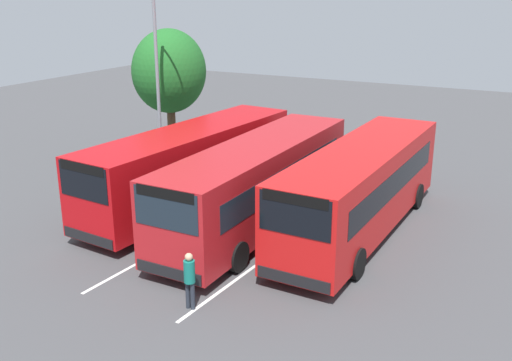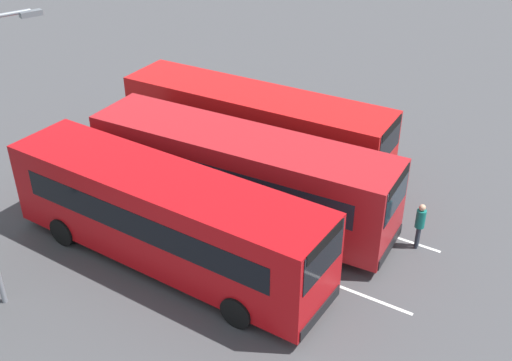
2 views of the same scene
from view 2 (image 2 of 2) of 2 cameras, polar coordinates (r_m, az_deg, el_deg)
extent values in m
plane|color=#424244|center=(23.08, -2.83, -2.69)|extent=(73.63, 73.63, 0.00)
cube|color=#B70C11|center=(19.72, -8.45, -3.25)|extent=(11.41, 3.54, 2.88)
cube|color=black|center=(16.69, 6.16, -6.94)|extent=(0.32, 2.24, 1.21)
cube|color=black|center=(20.32, -6.26, -0.81)|extent=(9.40, 0.93, 0.92)
cube|color=black|center=(18.80, -10.97, -4.14)|extent=(9.40, 0.93, 0.92)
cube|color=black|center=(16.39, 6.32, -5.63)|extent=(0.28, 2.03, 0.32)
cube|color=black|center=(17.97, 5.89, -11.99)|extent=(0.31, 2.34, 0.36)
cylinder|color=black|center=(19.53, 2.31, -7.96)|extent=(1.04, 0.37, 1.02)
cylinder|color=black|center=(17.99, -1.76, -12.03)|extent=(1.04, 0.37, 1.02)
cylinder|color=black|center=(23.30, -13.01, -1.70)|extent=(1.04, 0.37, 1.02)
cylinder|color=black|center=(22.02, -17.40, -4.52)|extent=(1.04, 0.37, 1.02)
cube|color=#AD191E|center=(21.81, -1.46, 0.72)|extent=(11.26, 2.68, 2.88)
cube|color=#19232D|center=(19.60, 12.79, -1.27)|extent=(0.15, 2.24, 1.21)
cube|color=#19232D|center=(22.58, 0.10, 2.87)|extent=(9.43, 0.19, 0.92)
cube|color=#19232D|center=(20.72, -3.18, 0.03)|extent=(9.43, 0.19, 0.92)
cube|color=black|center=(19.35, 13.01, -0.07)|extent=(0.12, 2.03, 0.32)
cube|color=black|center=(20.71, 12.24, -5.96)|extent=(0.13, 2.34, 0.36)
cylinder|color=black|center=(22.16, 8.26, -3.01)|extent=(1.02, 0.29, 1.02)
cylinder|color=black|center=(20.30, 5.75, -6.39)|extent=(1.02, 0.29, 1.02)
cylinder|color=black|center=(25.05, -7.18, 1.38)|extent=(1.02, 0.29, 1.02)
cylinder|color=black|center=(23.42, -10.55, -1.20)|extent=(1.02, 0.29, 1.02)
cube|color=red|center=(25.13, -0.09, 5.05)|extent=(11.30, 2.87, 2.88)
cube|color=black|center=(22.83, 12.19, 3.67)|extent=(0.19, 2.24, 1.21)
cube|color=black|center=(25.96, 1.28, 6.78)|extent=(9.43, 0.35, 0.92)
cube|color=black|center=(24.01, -1.56, 4.67)|extent=(9.43, 0.35, 0.92)
cube|color=black|center=(22.61, 12.37, 4.75)|extent=(0.16, 2.04, 0.32)
cube|color=black|center=(23.78, 11.73, -0.62)|extent=(0.17, 2.34, 0.36)
cylinder|color=black|center=(25.35, 8.36, 1.67)|extent=(1.03, 0.31, 1.02)
cylinder|color=black|center=(23.40, 6.11, -0.84)|extent=(1.03, 0.31, 1.02)
cylinder|color=black|center=(28.35, -5.21, 5.19)|extent=(1.03, 0.31, 1.02)
cylinder|color=black|center=(26.62, -8.13, 3.19)|extent=(1.03, 0.31, 1.02)
cylinder|color=#232833|center=(21.57, 14.66, -5.17)|extent=(0.13, 0.13, 0.83)
cylinder|color=#232833|center=(21.70, 14.77, -4.94)|extent=(0.13, 0.13, 0.83)
cylinder|color=#146B60|center=(21.22, 14.98, -3.43)|extent=(0.32, 0.32, 0.66)
sphere|color=tan|center=(20.98, 15.14, -2.44)|extent=(0.22, 0.22, 0.22)
cube|color=slate|center=(17.21, -20.10, 14.30)|extent=(0.41, 0.59, 0.14)
cube|color=silver|center=(21.89, -5.09, -4.86)|extent=(15.48, 1.21, 0.01)
cube|color=silver|center=(24.32, -0.80, -0.72)|extent=(15.48, 1.21, 0.01)
camera|label=1|loc=(27.76, 47.86, 12.52)|focal=41.03mm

